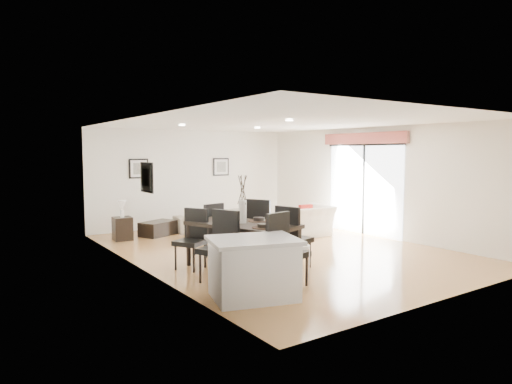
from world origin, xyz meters
TOP-DOWN VIEW (x-y plane):
  - ground at (0.00, 0.00)m, footprint 8.00×8.00m
  - wall_back at (0.00, 4.00)m, footprint 6.00×0.04m
  - wall_front at (0.00, -4.00)m, footprint 6.00×0.04m
  - wall_left at (-3.00, 0.00)m, footprint 0.04×8.00m
  - wall_right at (3.00, 0.00)m, footprint 0.04×8.00m
  - ceiling at (0.00, 0.00)m, footprint 6.00×8.00m
  - sofa at (0.03, 2.90)m, footprint 2.10×1.11m
  - armchair at (1.54, 0.88)m, footprint 1.23×1.09m
  - courtyard_plant_a at (5.74, -1.03)m, footprint 0.65×0.57m
  - courtyard_plant_b at (5.41, 1.32)m, footprint 0.43×0.43m
  - dining_table at (-1.48, -0.92)m, footprint 1.58×2.19m
  - dining_chair_wnear at (-2.19, -1.38)m, footprint 0.67×0.67m
  - dining_chair_wfar at (-2.20, -0.38)m, footprint 0.66×0.66m
  - dining_chair_enear at (-0.79, -1.44)m, footprint 0.62×0.62m
  - dining_chair_efar at (-0.78, -0.48)m, footprint 0.72×0.72m
  - dining_chair_head at (-1.50, -2.15)m, footprint 0.61×0.61m
  - dining_chair_foot at (-1.47, 0.31)m, footprint 0.56×0.56m
  - vase at (-1.48, -0.92)m, footprint 1.11×1.70m
  - coffee_table at (-1.48, 3.00)m, footprint 1.04×0.86m
  - side_table at (-2.41, 2.91)m, footprint 0.44×0.44m
  - table_lamp at (-2.41, 2.91)m, footprint 0.21×0.21m
  - cushion at (1.44, 0.77)m, footprint 0.37×0.12m
  - kitchen_island at (-2.25, -2.41)m, footprint 1.45×1.26m
  - bar_stool at (-1.40, -2.41)m, footprint 0.30×0.30m
  - framed_print_back_left at (-1.60, 3.97)m, footprint 0.52×0.04m
  - framed_print_back_right at (0.90, 3.97)m, footprint 0.52×0.04m
  - framed_print_left_wall at (-2.97, -0.20)m, footprint 0.04×0.52m
  - sliding_door at (2.96, 0.30)m, footprint 0.12×2.70m
  - courtyard at (6.16, 0.87)m, footprint 6.00×6.00m

SIDE VIEW (x-z plane):
  - ground at x=0.00m, z-range 0.00..0.00m
  - coffee_table at x=-1.48m, z-range 0.00..0.36m
  - side_table at x=-2.41m, z-range 0.00..0.55m
  - sofa at x=0.03m, z-range 0.00..0.58m
  - courtyard_plant_b at x=5.41m, z-range 0.00..0.67m
  - courtyard_plant_a at x=5.74m, z-range 0.00..0.72m
  - armchair at x=1.54m, z-range 0.00..0.76m
  - kitchen_island at x=-2.25m, z-range 0.01..0.87m
  - bar_stool at x=-1.40m, z-range 0.24..0.90m
  - dining_chair_foot at x=-1.47m, z-range 0.06..1.12m
  - dining_chair_wfar at x=-2.20m, z-range 0.06..1.13m
  - cushion at x=1.44m, z-range 0.43..0.80m
  - dining_chair_enear at x=-0.79m, z-range 0.07..1.20m
  - dining_chair_head at x=-1.50m, z-range 0.07..1.20m
  - dining_chair_wnear at x=-2.19m, z-range 0.07..1.21m
  - dining_chair_efar at x=-0.78m, z-range 0.07..1.25m
  - dining_table at x=-1.48m, z-range 0.33..1.15m
  - table_lamp at x=-2.41m, z-range 0.61..1.01m
  - courtyard at x=6.16m, z-range -0.08..1.92m
  - vase at x=-1.48m, z-range 0.75..1.61m
  - wall_back at x=0.00m, z-range 0.00..2.70m
  - wall_front at x=0.00m, z-range 0.00..2.70m
  - wall_left at x=-3.00m, z-range 0.00..2.70m
  - wall_right at x=3.00m, z-range 0.00..2.70m
  - framed_print_back_left at x=-1.60m, z-range 1.39..1.91m
  - framed_print_back_right at x=0.90m, z-range 1.39..1.91m
  - framed_print_left_wall at x=-2.97m, z-range 1.39..1.91m
  - sliding_door at x=2.96m, z-range 0.38..2.95m
  - ceiling at x=0.00m, z-range 2.69..2.71m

